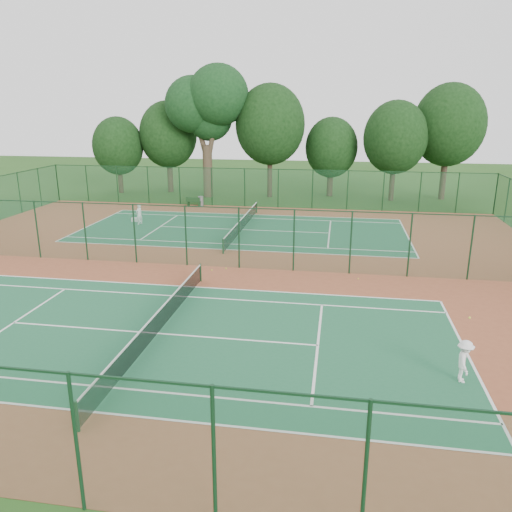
{
  "coord_description": "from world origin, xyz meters",
  "views": [
    {
      "loc": [
        6.9,
        -26.45,
        8.77
      ],
      "look_at": [
        2.97,
        -2.81,
        1.6
      ],
      "focal_mm": 35.0,
      "sensor_mm": 36.0,
      "label": 1
    }
  ],
  "objects_px": {
    "player_near": "(464,361)",
    "player_far": "(139,214)",
    "trash_bin": "(201,201)",
    "big_tree": "(207,104)",
    "bench": "(194,202)",
    "kit_bag": "(137,220)"
  },
  "relations": [
    {
      "from": "player_far",
      "to": "big_tree",
      "type": "height_order",
      "value": "big_tree"
    },
    {
      "from": "player_near",
      "to": "player_far",
      "type": "distance_m",
      "value": 28.16
    },
    {
      "from": "player_near",
      "to": "trash_bin",
      "type": "bearing_deg",
      "value": 35.33
    },
    {
      "from": "player_far",
      "to": "kit_bag",
      "type": "bearing_deg",
      "value": -121.18
    },
    {
      "from": "player_far",
      "to": "bench",
      "type": "relative_size",
      "value": 1.1
    },
    {
      "from": "bench",
      "to": "big_tree",
      "type": "bearing_deg",
      "value": 99.63
    },
    {
      "from": "player_near",
      "to": "player_far",
      "type": "bearing_deg",
      "value": 48.53
    },
    {
      "from": "kit_bag",
      "to": "big_tree",
      "type": "relative_size",
      "value": 0.06
    },
    {
      "from": "player_near",
      "to": "trash_bin",
      "type": "height_order",
      "value": "player_near"
    },
    {
      "from": "trash_bin",
      "to": "big_tree",
      "type": "xyz_separation_m",
      "value": [
        -0.49,
        5.11,
        8.62
      ]
    },
    {
      "from": "bench",
      "to": "kit_bag",
      "type": "distance_m",
      "value": 7.44
    },
    {
      "from": "player_far",
      "to": "kit_bag",
      "type": "distance_m",
      "value": 1.18
    },
    {
      "from": "big_tree",
      "to": "player_far",
      "type": "bearing_deg",
      "value": -99.37
    },
    {
      "from": "player_far",
      "to": "bench",
      "type": "bearing_deg",
      "value": -172.73
    },
    {
      "from": "bench",
      "to": "big_tree",
      "type": "height_order",
      "value": "big_tree"
    },
    {
      "from": "bench",
      "to": "kit_bag",
      "type": "bearing_deg",
      "value": -100.42
    },
    {
      "from": "player_near",
      "to": "player_far",
      "type": "height_order",
      "value": "player_far"
    },
    {
      "from": "bench",
      "to": "big_tree",
      "type": "relative_size",
      "value": 0.11
    },
    {
      "from": "player_far",
      "to": "bench",
      "type": "height_order",
      "value": "player_far"
    },
    {
      "from": "player_far",
      "to": "kit_bag",
      "type": "height_order",
      "value": "player_far"
    },
    {
      "from": "player_far",
      "to": "trash_bin",
      "type": "xyz_separation_m",
      "value": [
        2.67,
        8.11,
        -0.36
      ]
    },
    {
      "from": "bench",
      "to": "big_tree",
      "type": "distance_m",
      "value": 10.21
    }
  ]
}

